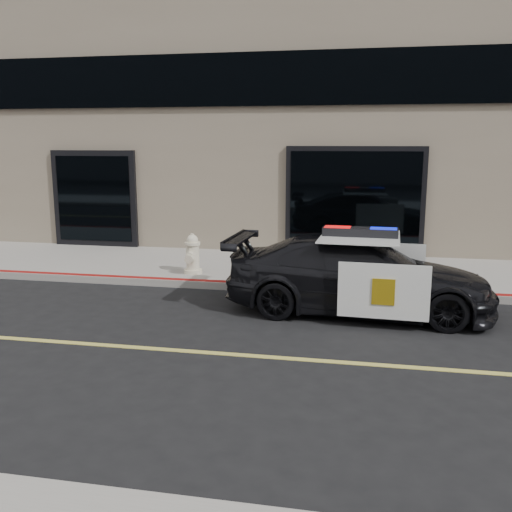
# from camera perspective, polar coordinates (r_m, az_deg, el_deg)

# --- Properties ---
(ground) EXTENTS (120.00, 120.00, 0.00)m
(ground) POSITION_cam_1_polar(r_m,az_deg,el_deg) (8.10, 15.37, -10.72)
(ground) COLOR black
(ground) RESTS_ON ground
(sidewalk_n) EXTENTS (60.00, 3.50, 0.15)m
(sidewalk_n) POSITION_cam_1_polar(r_m,az_deg,el_deg) (13.09, 13.78, -1.80)
(sidewalk_n) COLOR gray
(sidewalk_n) RESTS_ON ground
(building_n) EXTENTS (60.00, 7.00, 12.00)m
(building_n) POSITION_cam_1_polar(r_m,az_deg,el_deg) (18.25, 13.97, 20.59)
(building_n) COLOR #756856
(building_n) RESTS_ON ground
(police_car) EXTENTS (2.37, 4.82, 1.52)m
(police_car) POSITION_cam_1_polar(r_m,az_deg,el_deg) (10.23, 10.25, -1.83)
(police_car) COLOR black
(police_car) RESTS_ON ground
(fire_hydrant) EXTENTS (0.40, 0.55, 0.88)m
(fire_hydrant) POSITION_cam_1_polar(r_m,az_deg,el_deg) (12.48, -6.37, 0.11)
(fire_hydrant) COLOR #F6ECC9
(fire_hydrant) RESTS_ON sidewalk_n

